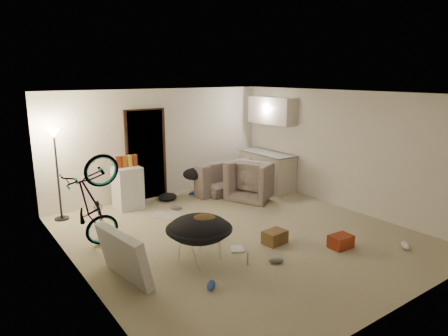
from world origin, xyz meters
TOP-DOWN VIEW (x-y plane):
  - floor at (0.00, 0.00)m, footprint 5.50×6.00m
  - ceiling at (0.00, 0.00)m, footprint 5.50×6.00m
  - wall_back at (0.00, 3.01)m, footprint 5.50×0.02m
  - wall_front at (0.00, -3.01)m, footprint 5.50×0.02m
  - wall_left at (-2.76, 0.00)m, footprint 0.02×6.00m
  - wall_right at (2.76, 0.00)m, footprint 0.02×6.00m
  - doorway at (-0.40, 2.97)m, footprint 0.85×0.10m
  - door_trim at (-0.40, 2.94)m, footprint 0.97×0.04m
  - floor_lamp at (-2.40, 2.65)m, footprint 0.28×0.28m
  - kitchen_counter at (2.43, 2.00)m, footprint 0.60×1.50m
  - counter_top at (2.43, 2.00)m, footprint 0.64×1.54m
  - kitchen_uppers at (2.56, 2.00)m, footprint 0.38×1.40m
  - sofa at (1.52, 2.45)m, footprint 1.98×0.79m
  - armchair at (1.71, 1.57)m, footprint 1.22×1.28m
  - bicycle at (-2.30, 0.89)m, footprint 1.64×0.73m
  - book_asset at (-0.63, -1.06)m, footprint 0.25×0.24m
  - mini_fridge at (-1.04, 2.55)m, footprint 0.54×0.54m
  - snack_box_0 at (-1.21, 2.55)m, footprint 0.11×0.08m
  - snack_box_1 at (-1.09, 2.55)m, footprint 0.10×0.08m
  - snack_box_2 at (-0.97, 2.55)m, footprint 0.12×0.10m
  - snack_box_3 at (-0.85, 2.55)m, footprint 0.11×0.08m
  - saucer_chair at (-1.13, -0.48)m, footprint 1.02×1.02m
  - hoodie at (-1.08, -0.51)m, footprint 0.50×0.42m
  - sofa_drape at (0.57, 2.45)m, footprint 0.58×0.49m
  - tv_box at (-2.30, -0.38)m, footprint 0.43×1.13m
  - drink_case_a at (0.26, -0.67)m, footprint 0.42×0.32m
  - drink_case_b at (1.03, -1.44)m, footprint 0.39×0.29m
  - juicer at (-0.56, 0.09)m, footprint 0.18×0.18m
  - newspaper at (-0.61, 1.66)m, footprint 0.73×0.73m
  - book_blue at (-0.35, 0.84)m, footprint 0.21×0.28m
  - book_white at (-0.42, -0.51)m, footprint 0.31×0.33m
  - shoe_0 at (0.57, 2.55)m, footprint 0.25×0.14m
  - shoe_1 at (-0.28, 1.82)m, footprint 0.26×0.24m
  - shoe_2 at (-1.45, -1.28)m, footprint 0.25×0.26m
  - shoe_3 at (-0.23, -1.24)m, footprint 0.26×0.19m
  - shoe_4 at (1.88, -2.08)m, footprint 0.30×0.29m
  - clothes_lump_a at (-0.66, 0.28)m, footprint 0.65×0.61m
  - clothes_lump_b at (-0.10, 2.55)m, footprint 0.64×0.63m

SIDE VIEW (x-z plane):
  - floor at x=0.00m, z-range -0.02..0.00m
  - newspaper at x=-0.61m, z-range 0.00..0.01m
  - book_asset at x=-0.63m, z-range 0.00..0.02m
  - book_white at x=-0.42m, z-range 0.00..0.02m
  - book_blue at x=-0.35m, z-range 0.00..0.03m
  - shoe_0 at x=0.57m, z-range 0.00..0.09m
  - shoe_3 at x=-0.23m, z-range 0.00..0.09m
  - shoe_1 at x=-0.28m, z-range 0.00..0.09m
  - shoe_2 at x=-1.45m, z-range 0.00..0.10m
  - shoe_4 at x=1.88m, z-range 0.00..0.11m
  - clothes_lump_b at x=-0.10m, z-range 0.00..0.15m
  - clothes_lump_a at x=-0.66m, z-range 0.00..0.17m
  - juicer at x=-0.56m, z-range -0.02..0.23m
  - drink_case_b at x=1.03m, z-range 0.00..0.22m
  - drink_case_a at x=0.26m, z-range 0.00..0.22m
  - sofa at x=1.52m, z-range 0.00..0.58m
  - armchair at x=1.71m, z-range 0.00..0.66m
  - tv_box at x=-2.30m, z-range -0.01..0.74m
  - bicycle at x=-2.30m, z-range -0.04..0.90m
  - saucer_chair at x=-1.13m, z-range 0.07..0.79m
  - kitchen_counter at x=2.43m, z-range 0.00..0.88m
  - mini_fridge at x=-1.04m, z-range 0.00..0.90m
  - sofa_drape at x=0.57m, z-range 0.40..0.68m
  - hoodie at x=-1.08m, z-range 0.53..0.75m
  - counter_top at x=2.43m, z-range 0.88..0.92m
  - snack_box_0 at x=-1.21m, z-range 0.85..1.15m
  - snack_box_1 at x=-1.09m, z-range 0.85..1.15m
  - snack_box_2 at x=-0.97m, z-range 0.85..1.15m
  - snack_box_3 at x=-0.85m, z-range 0.85..1.15m
  - doorway at x=-0.40m, z-range 0.00..2.04m
  - door_trim at x=-0.40m, z-range -0.03..2.07m
  - wall_back at x=0.00m, z-range 0.00..2.50m
  - wall_front at x=0.00m, z-range 0.00..2.50m
  - wall_left at x=-2.76m, z-range 0.00..2.50m
  - wall_right at x=2.76m, z-range 0.00..2.50m
  - floor_lamp at x=-2.40m, z-range 0.40..2.21m
  - kitchen_uppers at x=2.56m, z-range 1.62..2.27m
  - ceiling at x=0.00m, z-range 2.50..2.52m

